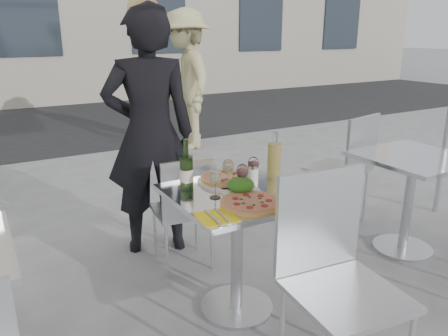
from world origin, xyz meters
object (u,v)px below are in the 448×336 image
chair_near (333,264)px  chair_far (185,204)px  wineglass_red_b (253,165)px  carafe (274,160)px  wineglass_white_a (215,178)px  wineglass_red_a (242,172)px  pizza_far (226,179)px  napkin_left (216,217)px  pedestrian_b (186,81)px  main_table (237,227)px  side_table_right (411,183)px  wine_bottle (186,171)px  side_chair_rfar (348,161)px  woman_diner (150,134)px  salad_plate (241,186)px  napkin_right (302,196)px  pizza_near (252,203)px  sugar_shaker (253,174)px  wineglass_white_b (228,167)px

chair_near → chair_far: bearing=103.1°
chair_near → wineglass_red_b: chair_near is taller
carafe → wineglass_white_a: 0.47m
chair_far → wineglass_white_a: size_ratio=5.24×
wineglass_white_a → wineglass_red_a: size_ratio=1.00×
pizza_far → napkin_left: size_ratio=1.70×
pizza_far → pedestrian_b: bearing=68.3°
main_table → pizza_far: size_ratio=2.20×
side_table_right → wineglass_white_a: 1.68m
pedestrian_b → wineglass_white_a: size_ratio=12.14×
side_table_right → pizza_far: (-1.46, 0.19, 0.23)m
chair_far → wine_bottle: size_ratio=2.80×
side_table_right → wineglass_white_a: wineglass_white_a is taller
side_chair_rfar → wineglass_white_a: bearing=7.7°
chair_far → woman_diner: bearing=-72.8°
chair_far → main_table: bearing=103.2°
salad_plate → wineglass_white_a: (-0.16, 0.00, 0.07)m
chair_far → napkin_left: size_ratio=4.12×
salad_plate → napkin_right: salad_plate is taller
pedestrian_b → pizza_near: bearing=-13.1°
sugar_shaker → wineglass_red_b: bearing=41.2°
side_chair_rfar → napkin_right: bearing=22.0°
pizza_far → napkin_left: 0.53m
pedestrian_b → wine_bottle: 3.85m
main_table → salad_plate: 0.25m
chair_near → napkin_right: (0.17, 0.43, 0.15)m
chair_far → pedestrian_b: (1.47, 3.07, 0.47)m
side_table_right → napkin_left: 1.80m
side_chair_rfar → wineglass_red_b: (-1.27, -0.47, 0.29)m
side_table_right → wine_bottle: size_ratio=2.54×
pizza_near → wine_bottle: bearing=118.6°
main_table → pizza_far: 0.30m
side_table_right → wineglass_red_b: 1.37m
woman_diner → napkin_left: woman_diner is taller
napkin_right → wineglass_white_b: bearing=149.3°
main_table → salad_plate: bearing=-49.3°
wine_bottle → wineglass_red_b: bearing=-9.8°
chair_far → wineglass_red_b: 0.64m
chair_near → pizza_far: size_ratio=2.97×
side_table_right → wineglass_red_a: size_ratio=4.76×
wineglass_red_a → chair_near: bearing=-84.8°
main_table → chair_far: chair_far is taller
side_table_right → chair_far: 1.66m
sugar_shaker → wineglass_red_a: wineglass_red_a is taller
pedestrian_b → wineglass_white_b: size_ratio=12.14×
salad_plate → wineglass_red_a: wineglass_red_a is taller
salad_plate → wine_bottle: (-0.24, 0.18, 0.08)m
wine_bottle → napkin_left: size_ratio=1.47×
chair_far → side_chair_rfar: bearing=-172.7°
main_table → side_table_right: size_ratio=1.00×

